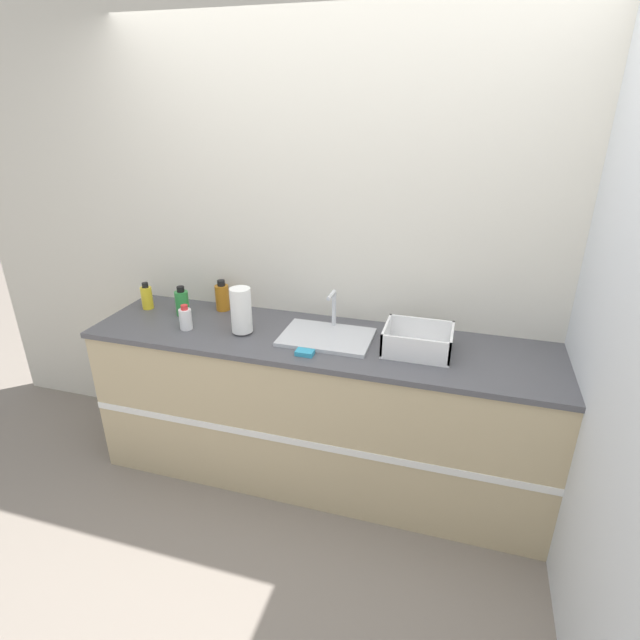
# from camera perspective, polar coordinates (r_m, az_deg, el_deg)

# --- Properties ---
(ground_plane) EXTENTS (12.00, 12.00, 0.00)m
(ground_plane) POSITION_cam_1_polar(r_m,az_deg,el_deg) (2.96, -2.00, -20.58)
(ground_plane) COLOR slate
(wall_back) EXTENTS (4.92, 0.06, 2.60)m
(wall_back) POSITION_cam_1_polar(r_m,az_deg,el_deg) (2.85, 1.80, 8.02)
(wall_back) COLOR beige
(wall_back) RESTS_ON ground_plane
(wall_right) EXTENTS (0.06, 2.62, 2.60)m
(wall_right) POSITION_cam_1_polar(r_m,az_deg,el_deg) (2.51, 29.34, 2.70)
(wall_right) COLOR silver
(wall_right) RESTS_ON ground_plane
(counter_cabinet) EXTENTS (2.54, 0.64, 0.90)m
(counter_cabinet) POSITION_cam_1_polar(r_m,az_deg,el_deg) (2.91, -0.17, -10.09)
(counter_cabinet) COLOR tan
(counter_cabinet) RESTS_ON ground_plane
(sink) EXTENTS (0.48, 0.34, 0.23)m
(sink) POSITION_cam_1_polar(r_m,az_deg,el_deg) (2.67, 0.79, -1.77)
(sink) COLOR silver
(sink) RESTS_ON counter_cabinet
(paper_towel_roll) EXTENTS (0.11, 0.11, 0.26)m
(paper_towel_roll) POSITION_cam_1_polar(r_m,az_deg,el_deg) (2.72, -9.00, 1.07)
(paper_towel_roll) COLOR #4C4C51
(paper_towel_roll) RESTS_ON counter_cabinet
(dish_rack) EXTENTS (0.34, 0.27, 0.13)m
(dish_rack) POSITION_cam_1_polar(r_m,az_deg,el_deg) (2.57, 11.08, -2.60)
(dish_rack) COLOR white
(dish_rack) RESTS_ON counter_cabinet
(bottle_green) EXTENTS (0.08, 0.08, 0.18)m
(bottle_green) POSITION_cam_1_polar(r_m,az_deg,el_deg) (3.05, -15.49, 1.96)
(bottle_green) COLOR #2D8C3D
(bottle_green) RESTS_ON counter_cabinet
(bottle_amber) EXTENTS (0.08, 0.08, 0.19)m
(bottle_amber) POSITION_cam_1_polar(r_m,az_deg,el_deg) (3.07, -11.11, 2.61)
(bottle_amber) COLOR #B26B19
(bottle_amber) RESTS_ON counter_cabinet
(bottle_yellow) EXTENTS (0.07, 0.07, 0.17)m
(bottle_yellow) POSITION_cam_1_polar(r_m,az_deg,el_deg) (3.22, -19.18, 2.49)
(bottle_yellow) COLOR yellow
(bottle_yellow) RESTS_ON counter_cabinet
(bottle_white_spray) EXTENTS (0.07, 0.07, 0.14)m
(bottle_white_spray) POSITION_cam_1_polar(r_m,az_deg,el_deg) (2.86, -15.12, 0.18)
(bottle_white_spray) COLOR white
(bottle_white_spray) RESTS_ON counter_cabinet
(sponge) EXTENTS (0.09, 0.06, 0.02)m
(sponge) POSITION_cam_1_polar(r_m,az_deg,el_deg) (2.50, -1.75, -3.74)
(sponge) COLOR #3399BF
(sponge) RESTS_ON counter_cabinet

